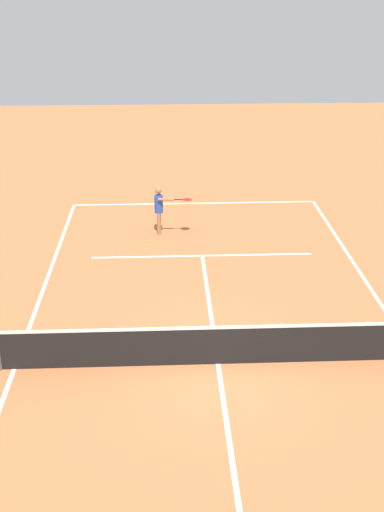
% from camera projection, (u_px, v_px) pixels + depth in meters
% --- Properties ---
extents(ground_plane, '(60.00, 60.00, 0.00)m').
position_uv_depth(ground_plane, '(218.00, 364.00, 14.26)').
color(ground_plane, '#C66B3D').
extents(court_lines, '(9.11, 21.53, 0.01)m').
position_uv_depth(court_lines, '(218.00, 364.00, 14.26)').
color(court_lines, white).
rests_on(court_lines, ground).
extents(tennis_net, '(9.71, 0.10, 1.07)m').
position_uv_depth(tennis_net, '(218.00, 345.00, 14.06)').
color(tennis_net, '#4C4C51').
rests_on(tennis_net, ground).
extents(player_serving, '(1.23, 0.65, 1.61)m').
position_uv_depth(player_serving, '(160.00, 207.00, 20.89)').
color(player_serving, '#9E704C').
rests_on(player_serving, ground).
extents(tennis_ball, '(0.07, 0.07, 0.07)m').
position_uv_depth(tennis_ball, '(149.00, 241.00, 20.63)').
color(tennis_ball, '#CCE033').
rests_on(tennis_ball, ground).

